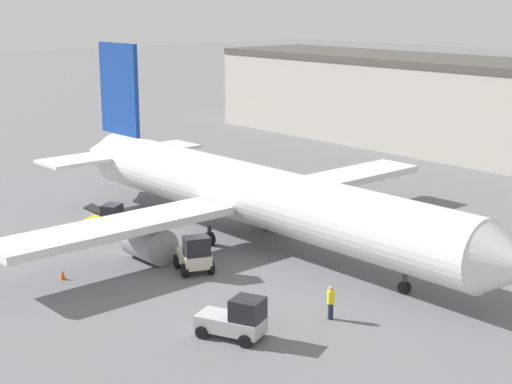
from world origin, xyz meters
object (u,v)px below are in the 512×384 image
object	(u,v)px
belt_loader_truck	(106,220)
ground_crew_worker	(331,302)
airplane	(246,193)
pushback_tug	(236,319)
baggage_tug	(195,255)
safety_cone_near	(63,275)

from	to	relation	value
belt_loader_truck	ground_crew_worker	bearing A→B (deg)	-27.86
ground_crew_worker	belt_loader_truck	world-z (taller)	belt_loader_truck
airplane	pushback_tug	world-z (taller)	airplane
airplane	ground_crew_worker	size ratio (longest dim) A/B	23.64
airplane	belt_loader_truck	world-z (taller)	airplane
ground_crew_worker	pushback_tug	world-z (taller)	pushback_tug
ground_crew_worker	belt_loader_truck	bearing A→B (deg)	55.95
baggage_tug	pushback_tug	world-z (taller)	baggage_tug
ground_crew_worker	airplane	bearing A→B (deg)	30.57
ground_crew_worker	baggage_tug	bearing A→B (deg)	58.72
airplane	ground_crew_worker	distance (m)	14.45
pushback_tug	baggage_tug	bearing A→B (deg)	131.82
safety_cone_near	baggage_tug	bearing A→B (deg)	58.65
belt_loader_truck	airplane	bearing A→B (deg)	11.05
baggage_tug	safety_cone_near	bearing A→B (deg)	-100.53
pushback_tug	safety_cone_near	bearing A→B (deg)	167.44
airplane	baggage_tug	distance (m)	7.46
ground_crew_worker	baggage_tug	distance (m)	10.25
airplane	pushback_tug	xyz separation A→B (m)	(11.85, -10.53, -2.31)
belt_loader_truck	pushback_tug	bearing A→B (deg)	-42.74
ground_crew_worker	safety_cone_near	size ratio (longest dim) A/B	3.22
safety_cone_near	pushback_tug	bearing A→B (deg)	11.00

